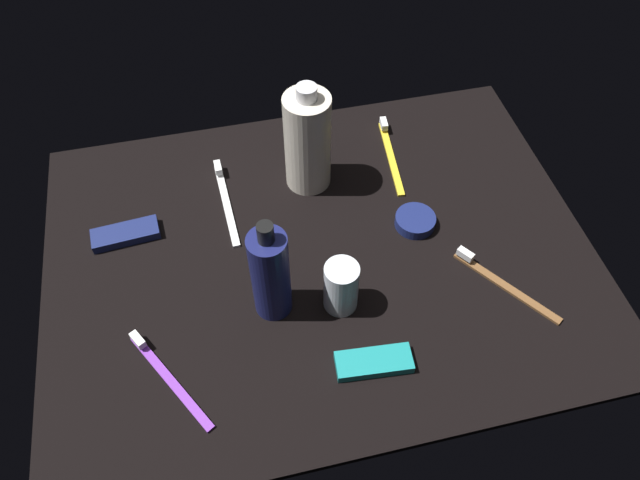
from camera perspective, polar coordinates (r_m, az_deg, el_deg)
ground_plane at (r=93.50cm, az=-0.00°, el=-1.34°), size 84.00×64.00×1.20cm
lotion_bottle at (r=81.08cm, az=-4.77°, el=-3.25°), size 5.38×5.38×18.48cm
bodywash_bottle at (r=96.54cm, az=-1.19°, el=9.40°), size 7.53×7.53×19.62cm
deodorant_stick at (r=84.17cm, az=2.03°, el=-4.49°), size 4.94×4.94×8.74cm
toothbrush_brown at (r=93.12cm, az=16.81°, el=-3.76°), size 11.24×15.48×2.10cm
toothbrush_white at (r=100.43cm, az=-9.03°, el=3.97°), size 2.00×18.04×2.10cm
toothbrush_purple at (r=84.46cm, az=-14.53°, el=-12.28°), size 10.05×16.18×2.10cm
toothbrush_yellow at (r=107.44cm, az=6.70°, el=8.36°), size 3.08×18.03×2.10cm
snack_bar_navy at (r=99.06cm, az=-18.06°, el=0.55°), size 10.69×4.83×1.50cm
snack_bar_teal at (r=82.78cm, az=5.16°, el=-11.54°), size 10.71×4.88×1.50cm
cream_tin_left at (r=96.84cm, az=9.06°, el=1.81°), size 6.47×6.47×1.82cm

